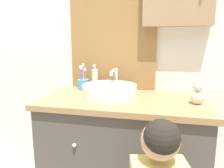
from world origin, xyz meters
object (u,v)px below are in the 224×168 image
at_px(toothbrush_holder, 83,84).
at_px(sink_basin, 110,90).
at_px(teddy_bear, 198,93).
at_px(soap_dispenser, 95,79).

bearing_deg(toothbrush_holder, sink_basin, -32.60).
bearing_deg(teddy_bear, toothbrush_holder, 164.19).
relative_size(sink_basin, teddy_bear, 2.89).
height_order(soap_dispenser, teddy_bear, soap_dispenser).
bearing_deg(teddy_bear, sink_basin, 173.20).
relative_size(sink_basin, toothbrush_holder, 2.05).
bearing_deg(sink_basin, teddy_bear, -6.80).
height_order(sink_basin, toothbrush_holder, toothbrush_holder).
relative_size(toothbrush_holder, teddy_bear, 1.41).
xyz_separation_m(sink_basin, teddy_bear, (0.55, -0.07, 0.02)).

